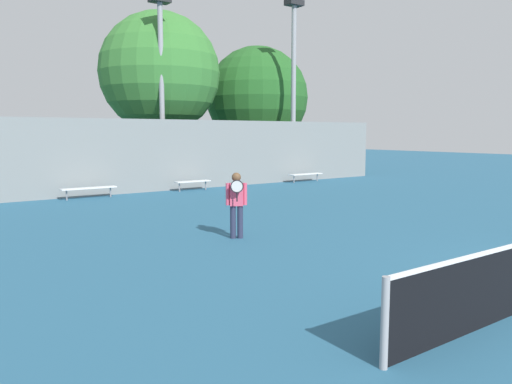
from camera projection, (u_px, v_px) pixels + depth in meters
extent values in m
cylinder|color=#99999E|center=(385.00, 323.00, 5.42)|extent=(0.09, 0.09, 1.04)
cylinder|color=#282D47|center=(233.00, 222.00, 12.20)|extent=(0.14, 0.14, 0.81)
cylinder|color=#282D47|center=(240.00, 222.00, 12.22)|extent=(0.14, 0.14, 0.81)
cube|color=#DB4C6B|center=(236.00, 194.00, 12.13)|extent=(0.38, 0.34, 0.56)
cylinder|color=#DB4C6B|center=(228.00, 194.00, 12.11)|extent=(0.10, 0.10, 0.54)
cylinder|color=#DB4C6B|center=(245.00, 194.00, 12.14)|extent=(0.10, 0.10, 0.54)
sphere|color=brown|center=(236.00, 177.00, 12.08)|extent=(0.23, 0.23, 0.23)
cylinder|color=black|center=(237.00, 197.00, 11.85)|extent=(0.03, 0.03, 0.22)
torus|color=black|center=(237.00, 186.00, 11.82)|extent=(0.28, 0.18, 0.31)
cylinder|color=silver|center=(237.00, 186.00, 11.82)|extent=(0.23, 0.14, 0.27)
cube|color=white|center=(89.00, 188.00, 19.52)|extent=(2.14, 0.40, 0.04)
cylinder|color=gray|center=(67.00, 195.00, 19.05)|extent=(0.06, 0.06, 0.40)
cylinder|color=gray|center=(110.00, 192.00, 20.05)|extent=(0.06, 0.06, 0.40)
cube|color=white|center=(306.00, 174.00, 26.12)|extent=(2.04, 0.40, 0.04)
cylinder|color=gray|center=(294.00, 179.00, 25.68)|extent=(0.06, 0.06, 0.40)
cylinder|color=gray|center=(317.00, 177.00, 26.62)|extent=(0.06, 0.06, 0.40)
cube|color=white|center=(193.00, 181.00, 22.21)|extent=(1.65, 0.40, 0.04)
cylinder|color=gray|center=(179.00, 187.00, 21.85)|extent=(0.06, 0.06, 0.40)
cylinder|color=gray|center=(206.00, 185.00, 22.62)|extent=(0.06, 0.06, 0.40)
cylinder|color=#939399|center=(162.00, 98.00, 22.63)|extent=(0.23, 0.23, 8.32)
cylinder|color=#939399|center=(293.00, 95.00, 26.16)|extent=(0.25, 0.25, 9.07)
cube|color=#232326|center=(294.00, 3.00, 25.61)|extent=(0.90, 0.60, 0.28)
cube|color=gray|center=(163.00, 155.00, 22.00)|extent=(26.29, 0.06, 3.16)
cylinder|color=brown|center=(257.00, 157.00, 30.04)|extent=(0.35, 0.35, 2.23)
sphere|color=#235B23|center=(257.00, 98.00, 29.62)|extent=(6.01, 6.01, 6.01)
cylinder|color=brown|center=(162.00, 152.00, 25.70)|extent=(0.37, 0.37, 3.16)
sphere|color=#387A33|center=(160.00, 73.00, 25.22)|extent=(6.07, 6.07, 6.07)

